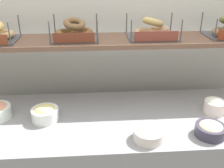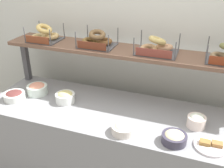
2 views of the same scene
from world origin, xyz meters
The scene contains 14 objects.
back_wall centered at (0.00, 0.55, 1.20)m, with size 3.35×0.06×2.40m, color silver.
deli_counter centered at (0.00, 0.00, 0.42)m, with size 2.15×0.70×0.85m, color gray.
shelf_riser_left centered at (-1.01, 0.27, 1.05)m, with size 0.05×0.05×0.40m, color #4C4C51.
upper_shelf centered at (0.00, 0.27, 1.26)m, with size 2.11×0.32×0.03m, color brown.
bowl_lox_spread centered at (-0.75, 0.04, 0.90)m, with size 0.18×0.18×0.10m.
bowl_cream_cheese centered at (0.62, 0.01, 0.90)m, with size 0.13×0.13×0.11m.
bowl_tuna_salad centered at (0.49, -0.23, 0.89)m, with size 0.17×0.17×0.08m.
bowl_egg_salad centered at (-0.45, 0.00, 0.90)m, with size 0.16×0.16×0.10m.
bowl_potato_salad centered at (0.14, -0.24, 0.89)m, with size 0.17×0.17×0.08m.
bowl_chocolate_spread centered at (-0.88, -0.11, 0.89)m, with size 0.18×0.18×0.08m.
serving_plate_white centered at (0.72, -0.19, 0.86)m, with size 0.21×0.21×0.04m.
bagel_basket_plain centered at (-0.76, 0.26, 1.33)m, with size 0.26×0.24×0.15m.
bagel_basket_cinnamon_raisin centered at (-0.26, 0.27, 1.33)m, with size 0.29×0.25×0.14m.
bagel_basket_sesame centered at (0.24, 0.27, 1.33)m, with size 0.32×0.26×0.14m.
Camera 2 is at (0.58, -1.68, 1.99)m, focal length 42.30 mm.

